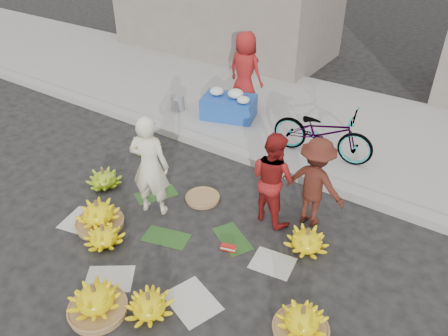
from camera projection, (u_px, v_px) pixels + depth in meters
The scene contains 22 objects.
ground at pixel (181, 232), 6.30m from camera, with size 80.00×80.00×0.00m, color black.
curb at pixel (257, 161), 7.79m from camera, with size 40.00×0.25×0.15m, color gray.
sidewalk at pixel (307, 117), 9.26m from camera, with size 40.00×4.00×0.12m, color gray.
newspaper_scatter at pixel (143, 266), 5.74m from camera, with size 3.20×1.80×0.00m, color beige, non-canonical shape.
banana_leaves at pixel (184, 222), 6.49m from camera, with size 2.00×1.00×0.00m, color #1C4216, non-canonical shape.
banana_bunch_0 at pixel (98, 215), 6.31m from camera, with size 0.77×0.77×0.47m.
banana_bunch_1 at pixel (104, 236), 6.03m from camera, with size 0.66×0.66×0.34m.
banana_bunch_2 at pixel (96, 301), 5.02m from camera, with size 0.74×0.74×0.46m.
banana_bunch_3 at pixel (149, 305), 5.04m from camera, with size 0.65×0.65×0.34m.
banana_bunch_4 at pixel (302, 322), 4.80m from camera, with size 0.62×0.62×0.43m.
banana_bunch_5 at pixel (307, 240), 5.94m from camera, with size 0.75×0.75×0.36m.
banana_bunch_6 at pixel (104, 179), 7.18m from camera, with size 0.58×0.58×0.35m.
banana_bunch_7 at pixel (147, 146), 8.10m from camera, with size 0.69×0.69×0.34m.
basket_spare at pixel (203, 198), 6.93m from camera, with size 0.52×0.52×0.06m, color olive.
incense_stack at pixel (228, 248), 5.97m from camera, with size 0.21×0.07×0.09m, color #B11A12.
vendor_cream at pixel (150, 166), 6.31m from camera, with size 0.58×0.38×1.60m, color #EDE6C7.
vendor_red at pixel (272, 178), 6.19m from camera, with size 0.70×0.55×1.44m, color #A11C18.
man_striped at pixel (315, 183), 6.14m from camera, with size 0.90×0.52×1.39m, color maroon.
flower_table at pixel (229, 106), 9.01m from camera, with size 1.22×0.95×0.62m.
grey_bucket at pixel (178, 103), 9.35m from camera, with size 0.29×0.29×0.33m, color gray.
flower_vendor at pixel (245, 71), 9.14m from camera, with size 0.80×0.52×1.64m, color #A11C18.
bicycle at pixel (323, 132), 7.61m from camera, with size 1.80×0.63×0.94m, color gray.
Camera 1 is at (3.17, -3.61, 4.23)m, focal length 35.00 mm.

